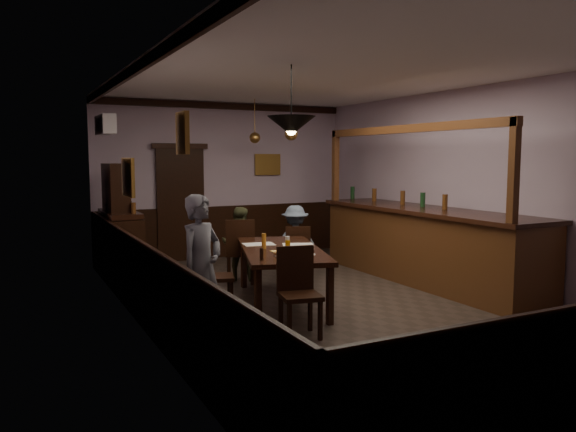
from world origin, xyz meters
TOP-DOWN VIEW (x-y plane):
  - room at (0.00, 0.00)m, footprint 5.01×8.01m
  - dining_table at (-0.60, 0.28)m, footprint 1.62×2.40m
  - chair_far_left at (-0.65, 1.63)m, footprint 0.56×0.56m
  - chair_far_right at (0.21, 1.36)m, footprint 0.51×0.51m
  - chair_near at (-1.01, -0.97)m, footprint 0.49×0.49m
  - chair_side at (-1.55, 0.37)m, footprint 0.50×0.50m
  - person_standing at (-1.98, -0.59)m, footprint 0.68×0.61m
  - person_seated_left at (-0.56, 1.90)m, footprint 0.72×0.68m
  - person_seated_right at (0.30, 1.62)m, footprint 0.85×0.62m
  - newspaper_left at (-0.74, 0.70)m, footprint 0.46×0.37m
  - newspaper_right at (-0.28, 0.42)m, footprint 0.51×0.44m
  - napkin at (-0.76, 0.08)m, footprint 0.19×0.19m
  - saucer at (-0.52, -0.34)m, footprint 0.15×0.15m
  - coffee_cup at (-0.50, -0.35)m, footprint 0.10×0.10m
  - pastry_plate at (-0.83, -0.25)m, footprint 0.22×0.22m
  - pastry_ring_a at (-0.88, -0.22)m, footprint 0.13×0.13m
  - pastry_ring_b at (-0.77, -0.23)m, footprint 0.13×0.13m
  - soda_can at (-0.56, 0.17)m, footprint 0.07×0.07m
  - beer_glass at (-0.82, 0.36)m, footprint 0.06×0.06m
  - water_glass at (-0.50, 0.31)m, footprint 0.06×0.06m
  - pepper_mill at (-1.18, -0.37)m, footprint 0.04×0.04m
  - sideboard at (-2.21, 2.91)m, footprint 0.50×1.40m
  - bar_counter at (1.99, 0.47)m, footprint 1.01×4.34m
  - door_back at (-0.90, 3.95)m, footprint 0.90×0.06m
  - ac_unit at (-2.38, 2.90)m, footprint 0.20×0.85m
  - picture_left_small at (-2.46, -1.60)m, footprint 0.04×0.28m
  - picture_left_large at (-2.46, 0.80)m, footprint 0.04×0.62m
  - picture_back at (0.90, 3.96)m, footprint 0.55×0.04m
  - pendant_iron at (-0.85, -0.48)m, footprint 0.56×0.56m
  - pendant_brass_mid at (0.10, 1.37)m, footprint 0.20×0.20m
  - pendant_brass_far at (0.30, 3.21)m, footprint 0.20×0.20m

SIDE VIEW (x-z plane):
  - chair_far_right at x=0.21m, z-range 0.04..0.93m
  - chair_side at x=-1.55m, z-range 0.04..0.97m
  - chair_near at x=-1.01m, z-range 0.05..1.02m
  - chair_far_left at x=-0.65m, z-range 0.05..1.06m
  - person_seated_left at x=-0.56m, z-range 0.00..1.17m
  - person_seated_right at x=0.30m, z-range 0.00..1.18m
  - bar_counter at x=1.99m, z-range -0.60..1.83m
  - dining_table at x=-0.60m, z-range 0.31..1.06m
  - sideboard at x=-2.21m, z-range -0.18..1.66m
  - napkin at x=-0.76m, z-range 0.75..0.75m
  - newspaper_left at x=-0.74m, z-range 0.75..0.76m
  - newspaper_right at x=-0.28m, z-range 0.75..0.76m
  - saucer at x=-0.52m, z-range 0.75..0.76m
  - pastry_plate at x=-0.83m, z-range 0.75..0.76m
  - person_standing at x=-1.98m, z-range 0.00..1.56m
  - pastry_ring_a at x=-0.88m, z-range 0.77..0.81m
  - pastry_ring_b at x=-0.77m, z-range 0.77..0.81m
  - coffee_cup at x=-0.50m, z-range 0.76..0.84m
  - soda_can at x=-0.56m, z-range 0.75..0.87m
  - pepper_mill at x=-1.18m, z-range 0.75..0.89m
  - water_glass at x=-0.50m, z-range 0.75..0.90m
  - beer_glass at x=-0.82m, z-range 0.75..0.95m
  - door_back at x=-0.90m, z-range 0.00..2.10m
  - room at x=0.00m, z-range -0.01..3.01m
  - picture_left_large at x=-2.46m, z-range 1.46..1.94m
  - picture_back at x=0.90m, z-range 1.59..2.01m
  - picture_left_small at x=-2.46m, z-range 1.97..2.33m
  - pendant_brass_mid at x=0.10m, z-range 1.89..2.70m
  - pendant_brass_far at x=0.30m, z-range 1.89..2.70m
  - pendant_iron at x=-0.85m, z-range 1.91..2.71m
  - ac_unit at x=-2.38m, z-range 2.30..2.60m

